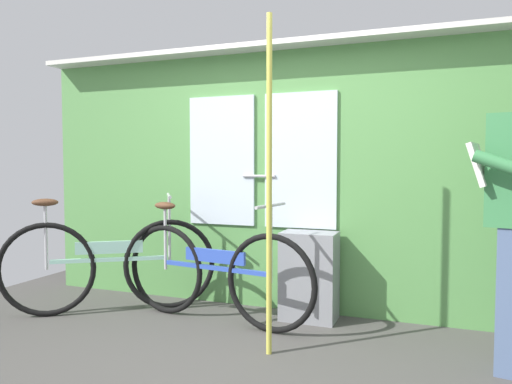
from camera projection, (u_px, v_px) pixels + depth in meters
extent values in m
cube|color=#474442|center=(220.00, 370.00, 2.89)|extent=(5.55, 4.16, 0.04)
cube|color=#56934C|center=(284.00, 181.00, 4.02)|extent=(4.55, 0.08, 2.14)
cube|color=silver|center=(222.00, 161.00, 4.16)|extent=(0.60, 0.02, 1.10)
cube|color=silver|center=(300.00, 161.00, 3.91)|extent=(0.60, 0.02, 1.10)
cylinder|color=#B2B2B7|center=(259.00, 176.00, 4.02)|extent=(0.28, 0.02, 0.02)
cube|color=silver|center=(281.00, 46.00, 3.87)|extent=(4.55, 0.28, 0.04)
torus|color=black|center=(271.00, 283.00, 3.46)|extent=(0.72, 0.15, 0.72)
torus|color=black|center=(166.00, 269.00, 3.93)|extent=(0.72, 0.15, 0.72)
cube|color=#2D4CB2|center=(215.00, 268.00, 3.69)|extent=(0.91, 0.16, 0.03)
cube|color=#2D4CB2|center=(215.00, 256.00, 3.68)|extent=(0.53, 0.10, 0.10)
cylinder|color=#B7B7BC|center=(165.00, 237.00, 3.91)|extent=(0.02, 0.02, 0.52)
ellipsoid|color=brown|center=(165.00, 206.00, 3.90)|extent=(0.21, 0.12, 0.06)
cylinder|color=#B7B7BC|center=(271.00, 244.00, 3.45)|extent=(0.02, 0.02, 0.56)
cylinder|color=#B7B7BC|center=(271.00, 206.00, 3.43)|extent=(0.09, 0.44, 0.02)
torus|color=black|center=(170.00, 264.00, 4.04)|extent=(0.66, 0.45, 0.76)
torus|color=black|center=(47.00, 270.00, 3.83)|extent=(0.66, 0.45, 0.76)
cube|color=#9EDBC6|center=(110.00, 260.00, 3.93)|extent=(0.79, 0.53, 0.03)
cube|color=#9EDBC6|center=(109.00, 247.00, 3.93)|extent=(0.46, 0.31, 0.10)
cylinder|color=#B7B7BC|center=(46.00, 236.00, 3.82)|extent=(0.02, 0.02, 0.54)
ellipsoid|color=brown|center=(45.00, 202.00, 3.80)|extent=(0.22, 0.18, 0.06)
cylinder|color=#B7B7BC|center=(169.00, 230.00, 4.02)|extent=(0.02, 0.02, 0.58)
cylinder|color=#B7B7BC|center=(169.00, 196.00, 4.01)|extent=(0.26, 0.38, 0.02)
cube|color=silver|center=(479.00, 165.00, 2.82)|extent=(0.17, 0.35, 0.26)
cylinder|color=#387F47|center=(503.00, 165.00, 2.56)|extent=(0.31, 0.13, 0.17)
cylinder|color=#387F47|center=(509.00, 165.00, 2.93)|extent=(0.31, 0.13, 0.17)
cube|color=gray|center=(309.00, 276.00, 3.76)|extent=(0.43, 0.28, 0.69)
cylinder|color=#C6C14C|center=(269.00, 187.00, 3.03)|extent=(0.04, 0.04, 2.14)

